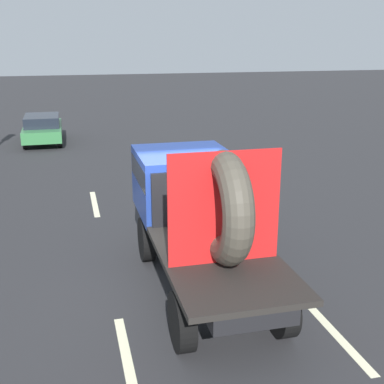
# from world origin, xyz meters

# --- Properties ---
(ground_plane) EXTENTS (120.00, 120.00, 0.00)m
(ground_plane) POSITION_xyz_m (0.00, 0.00, 0.00)
(ground_plane) COLOR #28282B
(flatbed_truck) EXTENTS (2.02, 5.62, 3.09)m
(flatbed_truck) POSITION_xyz_m (0.38, 0.04, 1.60)
(flatbed_truck) COLOR black
(flatbed_truck) RESTS_ON ground_plane
(distant_sedan) EXTENTS (1.72, 4.00, 1.31)m
(distant_sedan) POSITION_xyz_m (-3.13, 15.19, 0.70)
(distant_sedan) COLOR black
(distant_sedan) RESTS_ON ground_plane
(lane_dash_left_near) EXTENTS (0.16, 2.43, 0.01)m
(lane_dash_left_near) POSITION_xyz_m (-1.37, -2.57, 0.00)
(lane_dash_left_near) COLOR beige
(lane_dash_left_near) RESTS_ON ground_plane
(lane_dash_left_far) EXTENTS (0.16, 2.45, 0.01)m
(lane_dash_left_far) POSITION_xyz_m (-1.37, 5.34, 0.00)
(lane_dash_left_far) COLOR beige
(lane_dash_left_far) RESTS_ON ground_plane
(lane_dash_right_near) EXTENTS (0.16, 2.62, 0.01)m
(lane_dash_right_near) POSITION_xyz_m (2.13, -2.58, 0.00)
(lane_dash_right_near) COLOR beige
(lane_dash_right_near) RESTS_ON ground_plane
(lane_dash_right_far) EXTENTS (0.16, 2.68, 0.01)m
(lane_dash_right_far) POSITION_xyz_m (2.13, 5.34, 0.00)
(lane_dash_right_far) COLOR beige
(lane_dash_right_far) RESTS_ON ground_plane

